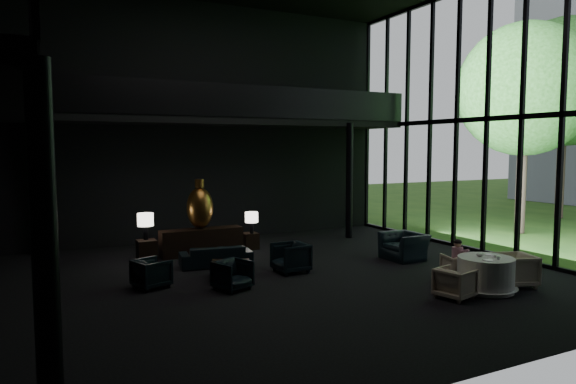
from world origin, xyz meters
name	(u,v)px	position (x,y,z in m)	size (l,w,h in m)	color
floor	(273,280)	(0.00, 0.00, 0.00)	(14.00, 12.00, 0.02)	black
wall_back	(198,122)	(0.00, 6.00, 4.00)	(14.00, 0.04, 8.00)	black
wall_front	(468,83)	(0.00, -6.00, 4.00)	(14.00, 0.04, 8.00)	black
curtain_wall	(487,119)	(6.95, 0.00, 4.00)	(0.20, 12.00, 8.00)	black
mezzanine_back	(236,122)	(1.00, 5.00, 4.00)	(12.00, 2.00, 0.25)	black
railing_left	(32,71)	(-5.00, 0.00, 4.60)	(0.06, 12.00, 1.00)	black
railing_back	(247,101)	(1.00, 4.00, 4.60)	(12.00, 0.06, 1.00)	black
column_sw	(46,273)	(-5.00, -5.70, 2.00)	(0.24, 0.24, 4.00)	black
column_nw	(35,187)	(-5.00, 5.70, 2.00)	(0.24, 0.24, 4.00)	black
column_ne	(349,181)	(4.80, 4.00, 2.00)	(0.24, 0.24, 4.00)	black
tree_near	(525,90)	(11.00, 2.00, 5.23)	(4.80, 4.80, 7.65)	#382D23
tree_far	(565,82)	(16.00, 4.00, 5.99)	(5.60, 5.60, 8.80)	#382D23
console	(202,242)	(-0.67, 3.55, 0.39)	(2.43, 0.55, 0.77)	black
bronze_urn	(200,207)	(-0.67, 3.67, 1.40)	(0.78, 0.78, 1.46)	olive
side_table_left	(147,250)	(-2.27, 3.55, 0.28)	(0.52, 0.52, 0.57)	black
table_lamp_left	(145,221)	(-2.27, 3.62, 1.11)	(0.45, 0.45, 0.75)	black
side_table_right	(250,241)	(0.93, 3.70, 0.25)	(0.46, 0.46, 0.51)	black
table_lamp_right	(252,218)	(0.93, 3.56, 0.98)	(0.40, 0.40, 0.67)	black
sofa	(216,253)	(-0.76, 1.97, 0.34)	(1.74, 0.51, 0.68)	black
lounge_armchair_west	(152,273)	(-2.74, 0.61, 0.34)	(0.66, 0.62, 0.68)	black
lounge_armchair_east	(291,255)	(0.73, 0.49, 0.44)	(0.85, 0.80, 0.87)	black
lounge_armchair_south	(232,275)	(-1.16, -0.36, 0.34)	(0.66, 0.62, 0.68)	black
window_armchair	(404,241)	(4.27, 0.37, 0.54)	(1.23, 0.80, 1.07)	black
coffee_table	(230,271)	(-0.90, 0.50, 0.20)	(0.91, 0.91, 0.40)	black
dining_table	(486,276)	(3.82, -2.96, 0.33)	(1.37, 1.37, 0.75)	white
dining_chair_north	(459,268)	(3.91, -2.09, 0.32)	(0.61, 0.57, 0.63)	gray
dining_chair_east	(514,267)	(4.69, -2.99, 0.44)	(0.85, 0.80, 0.88)	#B09F90
dining_chair_west	(455,283)	(2.80, -3.08, 0.33)	(0.63, 0.59, 0.65)	tan
child	(457,251)	(3.84, -2.09, 0.73)	(0.26, 0.26, 0.56)	pink
plate_a	(488,260)	(3.61, -3.19, 0.76)	(0.22, 0.22, 0.01)	white
plate_b	(487,254)	(4.05, -2.77, 0.76)	(0.22, 0.22, 0.02)	white
saucer	(497,258)	(4.00, -3.10, 0.76)	(0.15, 0.15, 0.01)	white
coffee_cup	(495,256)	(3.99, -3.06, 0.79)	(0.08, 0.08, 0.06)	white
cereal_bowl	(480,255)	(3.77, -2.82, 0.79)	(0.15, 0.15, 0.08)	white
cream_pot	(498,258)	(3.88, -3.24, 0.79)	(0.06, 0.06, 0.07)	#99999E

